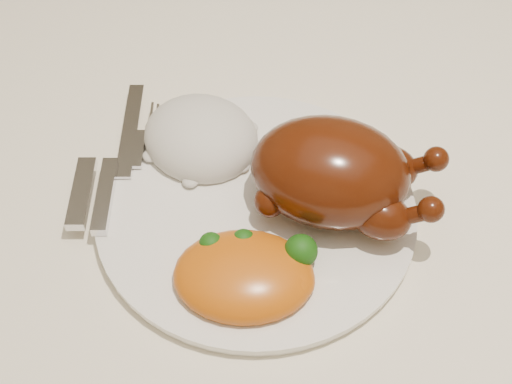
% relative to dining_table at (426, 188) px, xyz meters
% --- Properties ---
extents(dining_table, '(1.60, 0.90, 0.76)m').
position_rel_dining_table_xyz_m(dining_table, '(0.00, 0.00, 0.00)').
color(dining_table, brown).
rests_on(dining_table, floor).
extents(tablecloth, '(1.73, 1.03, 0.18)m').
position_rel_dining_table_xyz_m(tablecloth, '(0.00, 0.00, 0.07)').
color(tablecloth, white).
rests_on(tablecloth, dining_table).
extents(dinner_plate, '(0.35, 0.35, 0.01)m').
position_rel_dining_table_xyz_m(dinner_plate, '(-0.13, -0.18, 0.11)').
color(dinner_plate, white).
rests_on(dinner_plate, tablecloth).
extents(roast_chicken, '(0.18, 0.13, 0.09)m').
position_rel_dining_table_xyz_m(roast_chicken, '(-0.07, -0.15, 0.16)').
color(roast_chicken, '#4F1B08').
rests_on(roast_chicken, dinner_plate).
extents(rice_mound, '(0.14, 0.13, 0.06)m').
position_rel_dining_table_xyz_m(rice_mound, '(-0.21, -0.13, 0.13)').
color(rice_mound, white).
rests_on(rice_mound, dinner_plate).
extents(mac_and_cheese, '(0.14, 0.12, 0.04)m').
position_rel_dining_table_xyz_m(mac_and_cheese, '(-0.11, -0.26, 0.12)').
color(mac_and_cheese, '#D95B0D').
rests_on(mac_and_cheese, dinner_plate).
extents(cutlery, '(0.08, 0.19, 0.01)m').
position_rel_dining_table_xyz_m(cutlery, '(-0.27, -0.20, 0.12)').
color(cutlery, silver).
rests_on(cutlery, dinner_plate).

